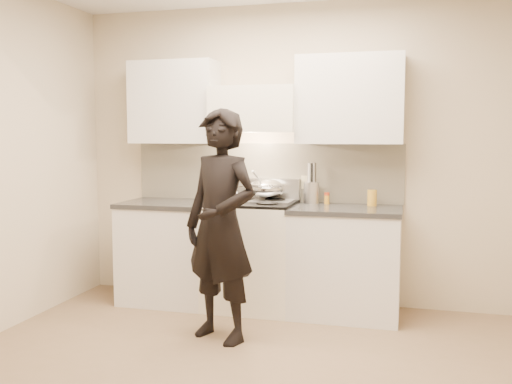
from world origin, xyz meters
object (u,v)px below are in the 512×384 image
Objects in this scene: wok at (267,189)px; stove at (251,254)px; utensil_crock at (311,191)px; counter_right at (345,261)px; person at (221,226)px.

stove is at bearing -126.96° from wok.
utensil_crock is at bearing 8.04° from wok.
stove is 0.83m from counter_right.
utensil_crock is at bearing 21.80° from stove.
counter_right is 0.54× the size of person.
counter_right is at bearing -31.12° from utensil_crock.
stove is 0.92m from person.
wok is (-0.72, 0.14, 0.59)m from counter_right.
person reaches higher than stove.
utensil_crock reaches higher than counter_right.
wok reaches higher than stove.
counter_right is (0.83, 0.00, -0.01)m from stove.
utensil_crock is (0.50, 0.20, 0.56)m from stove.
stove is at bearing 112.84° from person.
wok is 1.14× the size of utensil_crock.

